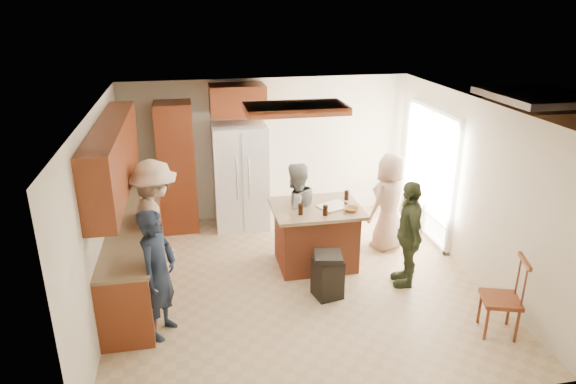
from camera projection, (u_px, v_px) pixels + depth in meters
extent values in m
plane|color=tan|center=(297.00, 283.00, 7.23)|extent=(5.00, 5.00, 0.00)
plane|color=white|center=(299.00, 107.00, 6.35)|extent=(5.00, 5.00, 0.00)
plane|color=beige|center=(268.00, 149.00, 9.08)|extent=(5.00, 0.00, 5.00)
plane|color=beige|center=(358.00, 304.00, 4.50)|extent=(5.00, 0.00, 5.00)
plane|color=beige|center=(101.00, 215.00, 6.34)|extent=(0.00, 5.00, 5.00)
plane|color=beige|center=(471.00, 188.00, 7.24)|extent=(0.00, 5.00, 5.00)
cube|color=white|center=(430.00, 174.00, 8.41)|extent=(0.02, 1.60, 2.10)
cube|color=white|center=(429.00, 174.00, 8.40)|extent=(0.08, 1.72, 2.10)
cube|color=maroon|center=(295.00, 108.00, 6.55)|extent=(1.30, 0.70, 0.10)
cube|color=white|center=(295.00, 113.00, 6.57)|extent=(1.10, 0.50, 0.02)
cube|color=olive|center=(504.00, 228.00, 9.07)|extent=(3.00, 3.00, 0.10)
cube|color=#593319|center=(528.00, 159.00, 9.37)|extent=(1.40, 1.60, 2.00)
imported|color=#182031|center=(158.00, 274.00, 5.89)|extent=(0.64, 0.71, 1.59)
imported|color=gray|center=(295.00, 212.00, 7.64)|extent=(0.86, 0.71, 1.53)
imported|color=tan|center=(390.00, 202.00, 8.00)|extent=(0.90, 0.79, 1.56)
imported|color=#373F25|center=(408.00, 234.00, 6.98)|extent=(0.63, 0.96, 1.52)
imported|color=tan|center=(156.00, 224.00, 6.92)|extent=(0.87, 1.27, 1.80)
cube|color=maroon|center=(135.00, 256.00, 7.05)|extent=(0.60, 3.00, 0.88)
cube|color=#846B4C|center=(132.00, 225.00, 6.89)|extent=(0.64, 3.00, 0.04)
cube|color=maroon|center=(113.00, 156.00, 6.52)|extent=(0.35, 3.00, 0.85)
cube|color=maroon|center=(177.00, 168.00, 8.57)|extent=(0.60, 0.60, 2.20)
cube|color=maroon|center=(237.00, 100.00, 8.37)|extent=(0.90, 0.60, 0.50)
cube|color=white|center=(240.00, 177.00, 8.76)|extent=(0.90, 0.72, 1.80)
cube|color=gray|center=(243.00, 184.00, 8.43)|extent=(0.01, 0.01, 1.71)
cylinder|color=silver|center=(237.00, 179.00, 8.35)|extent=(0.02, 0.02, 0.70)
cylinder|color=silver|center=(249.00, 179.00, 8.39)|extent=(0.02, 0.02, 0.70)
cube|color=#9E4628|center=(316.00, 237.00, 7.60)|extent=(1.10, 0.85, 0.88)
cube|color=#8F7452|center=(316.00, 208.00, 7.43)|extent=(1.28, 1.03, 0.05)
cube|color=silver|center=(334.00, 206.00, 7.42)|extent=(0.53, 0.47, 0.02)
imported|color=brown|center=(352.00, 209.00, 7.27)|extent=(0.29, 0.29, 0.05)
cylinder|color=black|center=(301.00, 209.00, 7.14)|extent=(0.07, 0.07, 0.15)
cylinder|color=black|center=(300.00, 197.00, 7.57)|extent=(0.07, 0.07, 0.15)
cylinder|color=black|center=(347.00, 195.00, 7.66)|extent=(0.07, 0.07, 0.15)
cylinder|color=black|center=(325.00, 210.00, 7.11)|extent=(0.07, 0.07, 0.15)
cube|color=black|center=(327.00, 278.00, 6.82)|extent=(0.40, 0.40, 0.55)
cube|color=black|center=(328.00, 257.00, 6.71)|extent=(0.42, 0.42, 0.08)
cube|color=maroon|center=(501.00, 300.00, 6.01)|extent=(0.53, 0.53, 0.05)
cylinder|color=maroon|center=(486.00, 324.00, 5.96)|extent=(0.05, 0.05, 0.44)
cylinder|color=maroon|center=(517.00, 326.00, 5.92)|extent=(0.05, 0.05, 0.44)
cylinder|color=maroon|center=(480.00, 307.00, 6.27)|extent=(0.05, 0.05, 0.44)
cylinder|color=maroon|center=(509.00, 309.00, 6.23)|extent=(0.05, 0.05, 0.44)
cube|color=maroon|center=(525.00, 261.00, 5.81)|extent=(0.16, 0.39, 0.05)
cylinder|color=maroon|center=(525.00, 286.00, 5.78)|extent=(0.03, 0.03, 0.50)
cylinder|color=maroon|center=(518.00, 275.00, 6.01)|extent=(0.03, 0.03, 0.50)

